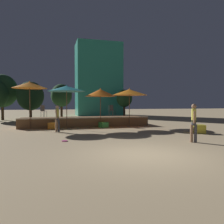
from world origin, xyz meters
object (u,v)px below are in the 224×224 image
object	(u,v)px
patio_umbrella_3	(30,85)
cube_seat_1	(53,126)
patio_umbrella_1	(67,89)
background_tree_1	(61,96)
background_tree_3	(2,91)
background_tree_2	(30,96)
cube_seat_0	(199,129)
cube_seat_2	(104,125)
patio_umbrella_0	(100,93)
background_tree_4	(124,98)
person_0	(194,121)
bistro_chair_0	(43,110)
patio_umbrella_2	(129,92)
frisbee_disc	(65,141)
bistro_chair_1	(112,109)
person_1	(57,118)
bistro_chair_2	(110,110)

from	to	relation	value
patio_umbrella_3	cube_seat_1	distance (m)	3.16
patio_umbrella_1	background_tree_1	xyz separation A→B (m)	(0.01, 10.63, -0.10)
background_tree_3	background_tree_2	bearing A→B (deg)	-25.84
cube_seat_0	cube_seat_2	size ratio (longest dim) A/B	1.16
cube_seat_2	background_tree_3	world-z (taller)	background_tree_3
patio_umbrella_0	cube_seat_0	world-z (taller)	patio_umbrella_0
background_tree_4	patio_umbrella_3	bearing A→B (deg)	-131.22
cube_seat_0	person_0	size ratio (longest dim) A/B	0.47
cube_seat_0	bistro_chair_0	size ratio (longest dim) A/B	0.90
patio_umbrella_2	cube_seat_2	world-z (taller)	patio_umbrella_2
person_0	frisbee_disc	distance (m)	5.97
patio_umbrella_2	bistro_chair_1	bearing A→B (deg)	119.24
cube_seat_2	person_1	xyz separation A→B (m)	(-3.32, -1.76, 0.70)
person_0	patio_umbrella_2	bearing A→B (deg)	120.60
bistro_chair_1	frisbee_disc	distance (m)	8.39
bistro_chair_2	background_tree_3	world-z (taller)	background_tree_3
bistro_chair_0	bistro_chair_2	distance (m)	5.06
cube_seat_1	cube_seat_2	distance (m)	3.61
patio_umbrella_1	background_tree_4	xyz separation A→B (m)	(8.42, 12.74, -0.34)
person_1	frisbee_disc	size ratio (longest dim) A/B	6.02
patio_umbrella_0	patio_umbrella_3	bearing A→B (deg)	178.84
person_1	patio_umbrella_1	bearing A→B (deg)	-89.44
bistro_chair_0	bistro_chair_2	size ratio (longest dim) A/B	1.00
patio_umbrella_2	bistro_chair_1	distance (m)	2.32
patio_umbrella_2	frisbee_disc	distance (m)	7.95
patio_umbrella_3	frisbee_disc	bearing A→B (deg)	-69.77
patio_umbrella_2	person_1	distance (m)	5.98
bistro_chair_1	background_tree_1	xyz separation A→B (m)	(-3.78, 8.67, 1.41)
cube_seat_2	person_1	distance (m)	3.82
patio_umbrella_2	background_tree_4	world-z (taller)	background_tree_4
patio_umbrella_3	background_tree_1	bearing A→B (deg)	76.58
background_tree_4	frisbee_disc	bearing A→B (deg)	-116.22
bistro_chair_1	background_tree_2	size ratio (longest dim) A/B	0.22
patio_umbrella_0	frisbee_disc	distance (m)	6.63
patio_umbrella_3	cube_seat_0	bearing A→B (deg)	-25.46
cube_seat_2	background_tree_1	xyz separation A→B (m)	(-2.64, 10.51, 2.50)
cube_seat_1	frisbee_disc	bearing A→B (deg)	-84.02
patio_umbrella_1	background_tree_2	size ratio (longest dim) A/B	0.76
bistro_chair_0	bistro_chair_2	bearing A→B (deg)	-155.60
person_0	cube_seat_2	bearing A→B (deg)	136.61
patio_umbrella_0	frisbee_disc	size ratio (longest dim) A/B	10.47
frisbee_disc	background_tree_3	size ratio (longest dim) A/B	0.06
patio_umbrella_1	bistro_chair_1	bearing A→B (deg)	27.27
patio_umbrella_0	background_tree_2	bearing A→B (deg)	124.47
person_0	bistro_chair_1	bearing A→B (deg)	125.77
background_tree_1	background_tree_2	size ratio (longest dim) A/B	1.00
patio_umbrella_0	cube_seat_1	xyz separation A→B (m)	(-3.41, -0.18, -2.32)
frisbee_disc	background_tree_3	world-z (taller)	background_tree_3
background_tree_1	person_0	bearing A→B (deg)	-73.51
person_1	background_tree_3	xyz separation A→B (m)	(-5.46, 11.51, 2.21)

